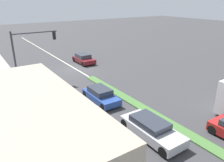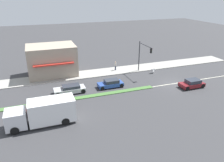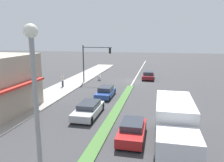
# 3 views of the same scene
# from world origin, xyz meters

# --- Properties ---
(ground_plane) EXTENTS (160.00, 160.00, 0.00)m
(ground_plane) POSITION_xyz_m (0.00, 18.00, 0.00)
(ground_plane) COLOR #38383A
(lane_marking_center) EXTENTS (0.16, 60.00, 0.01)m
(lane_marking_center) POSITION_xyz_m (0.00, 0.00, 0.00)
(lane_marking_center) COLOR beige
(lane_marking_center) RESTS_ON ground
(traffic_signal_main) EXTENTS (4.59, 0.34, 5.60)m
(traffic_signal_main) POSITION_xyz_m (6.12, 2.60, 3.90)
(traffic_signal_main) COLOR #333338
(traffic_signal_main) RESTS_ON sidewalk_right
(pedestrian) EXTENTS (0.34, 0.34, 1.67)m
(pedestrian) POSITION_xyz_m (9.25, 6.65, 1.00)
(pedestrian) COLOR #282D42
(pedestrian) RESTS_ON sidewalk_right
(warning_aframe_sign) EXTENTS (0.45, 0.53, 0.84)m
(warning_aframe_sign) POSITION_xyz_m (5.59, 0.62, 0.43)
(warning_aframe_sign) COLOR silver
(warning_aframe_sign) RESTS_ON ground
(sedan_silver) EXTENTS (1.86, 4.58, 1.22)m
(sedan_silver) POSITION_xyz_m (2.20, 16.51, 0.60)
(sedan_silver) COLOR #B7BABF
(sedan_silver) RESTS_ON ground
(sedan_maroon) EXTENTS (1.90, 3.81, 1.29)m
(sedan_maroon) POSITION_xyz_m (-2.20, -1.92, 0.62)
(sedan_maroon) COLOR maroon
(sedan_maroon) RESTS_ON ground
(coupe_blue) EXTENTS (1.74, 3.98, 1.23)m
(coupe_blue) POSITION_xyz_m (2.20, 10.09, 0.59)
(coupe_blue) COLOR #284793
(coupe_blue) RESTS_ON ground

